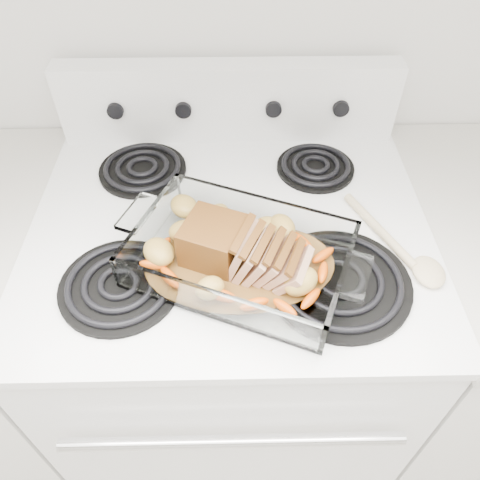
{
  "coord_description": "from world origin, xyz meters",
  "views": [
    {
      "loc": [
        0.01,
        1.0,
        1.58
      ],
      "look_at": [
        0.02,
        1.55,
        0.99
      ],
      "focal_mm": 35.0,
      "sensor_mm": 36.0,
      "label": 1
    }
  ],
  "objects_px": {
    "baking_dish": "(240,260)",
    "pork_roast": "(233,250)",
    "counter_right": "(476,340)",
    "electric_range": "(232,341)"
  },
  "relations": [
    {
      "from": "baking_dish",
      "to": "pork_roast",
      "type": "relative_size",
      "value": 1.65
    },
    {
      "from": "counter_right",
      "to": "baking_dish",
      "type": "relative_size",
      "value": 2.58
    },
    {
      "from": "counter_right",
      "to": "pork_roast",
      "type": "distance_m",
      "value": 0.85
    },
    {
      "from": "counter_right",
      "to": "baking_dish",
      "type": "bearing_deg",
      "value": -169.03
    },
    {
      "from": "electric_range",
      "to": "pork_roast",
      "type": "relative_size",
      "value": 5.09
    },
    {
      "from": "counter_right",
      "to": "pork_roast",
      "type": "height_order",
      "value": "pork_roast"
    },
    {
      "from": "electric_range",
      "to": "counter_right",
      "type": "xyz_separation_m",
      "value": [
        0.66,
        -0.0,
        -0.02
      ]
    },
    {
      "from": "electric_range",
      "to": "pork_roast",
      "type": "distance_m",
      "value": 0.52
    },
    {
      "from": "counter_right",
      "to": "baking_dish",
      "type": "xyz_separation_m",
      "value": [
        -0.65,
        -0.13,
        0.5
      ]
    },
    {
      "from": "counter_right",
      "to": "pork_roast",
      "type": "bearing_deg",
      "value": -169.25
    }
  ]
}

